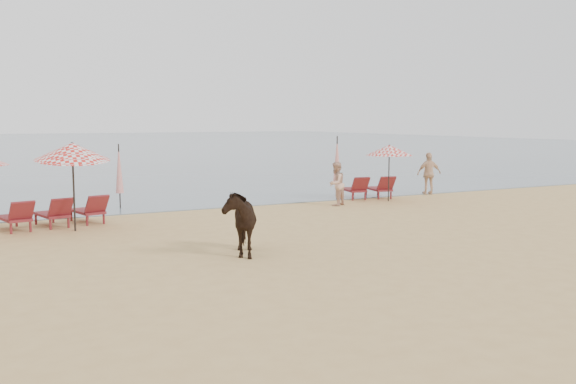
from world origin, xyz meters
The scene contains 11 objects.
ground centered at (0.00, 0.00, 0.00)m, with size 120.00×120.00×0.00m, color tan.
sea centered at (0.00, 80.00, 0.00)m, with size 160.00×140.00×0.06m, color #51606B.
lounger_cluster_left centered at (-6.28, 8.43, 0.45)m, with size 3.24×2.32×0.64m.
lounger_cluster_right centered at (6.31, 9.91, 0.45)m, with size 2.13×2.08×0.66m.
umbrella_open_left_b centered at (-5.84, 7.42, 2.35)m, with size 2.13×2.17×2.72m.
umbrella_open_right centered at (6.56, 8.83, 2.06)m, with size 1.87×1.87×2.28m.
umbrella_closed_left centered at (-3.55, 11.62, 1.47)m, with size 0.29×0.29×2.40m.
umbrella_closed_right centered at (4.93, 10.15, 1.61)m, with size 0.32×0.32×2.62m.
cow centered at (-2.84, 2.17, 0.82)m, with size 0.88×1.94×1.64m, color black.
beachgoer_right_a centered at (3.99, 8.70, 0.84)m, with size 0.81×0.63×1.68m, color tan.
beachgoer_right_b centered at (9.57, 9.97, 0.92)m, with size 1.08×0.45×1.85m, color #DAAE88.
Camera 1 is at (-8.87, -12.07, 3.27)m, focal length 40.00 mm.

